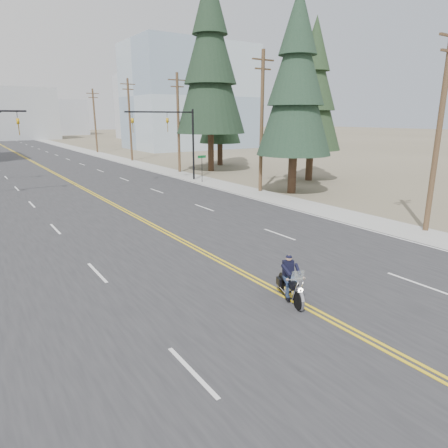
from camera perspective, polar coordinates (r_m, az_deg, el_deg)
road at (r=74.60m, az=-26.93°, el=8.67°), size 20.00×200.00×0.01m
sidewalk_right at (r=76.88m, az=-18.34°, el=9.67°), size 3.00×200.00×0.01m
traffic_mast_right at (r=40.15m, az=-7.04°, el=13.07°), size 7.10×0.26×7.00m
street_sign at (r=39.51m, az=-3.17°, el=8.57°), size 0.90×0.06×2.62m
utility_pole_a at (r=24.71m, az=28.41°, el=12.06°), size 2.20×0.30×11.00m
utility_pole_b at (r=34.47m, az=5.41°, el=14.54°), size 2.20×0.30×11.50m
utility_pole_c at (r=47.08m, az=-6.55°, el=14.34°), size 2.20×0.30×11.00m
utility_pole_d at (r=60.78m, az=-13.31°, el=14.43°), size 2.20×0.30×11.50m
utility_pole_e at (r=76.90m, az=-17.97°, el=13.99°), size 2.20×0.30×11.00m
glass_building at (r=84.58m, az=-4.85°, el=17.57°), size 24.00×16.00×20.00m
haze_bldg_b at (r=129.91m, az=-27.05°, el=13.83°), size 18.00×14.00×14.00m
haze_bldg_c at (r=123.98m, az=-10.86°, el=16.10°), size 16.00×12.00×18.00m
haze_bldg_e at (r=157.53m, az=-21.96°, el=13.95°), size 14.00×14.00×12.00m
motorcyclist at (r=14.22m, az=9.55°, el=-7.81°), size 1.56×2.23×1.60m
conifer_near at (r=34.10m, az=10.31°, el=19.81°), size 6.07×6.07×16.06m
conifer_mid at (r=41.53m, az=12.67°, el=18.29°), size 5.78×5.78×15.41m
conifer_tall at (r=48.11m, az=-2.00°, el=22.71°), size 7.94×7.94×22.05m
conifer_far at (r=53.80m, az=-0.59°, el=17.34°), size 5.45×5.45×14.61m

